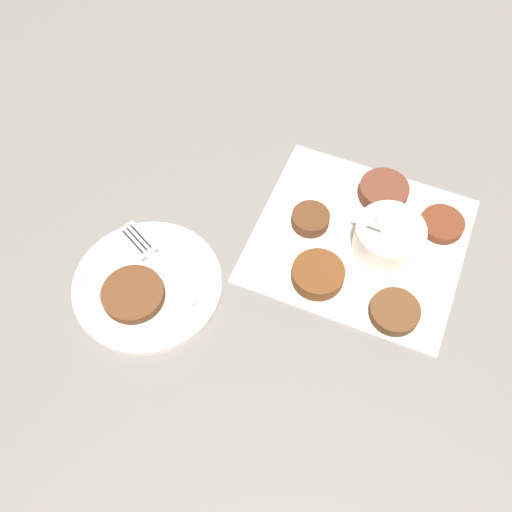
{
  "coord_description": "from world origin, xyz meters",
  "views": [
    {
      "loc": [
        -0.12,
        0.47,
        0.75
      ],
      "look_at": [
        0.12,
        0.1,
        0.02
      ],
      "focal_mm": 42.0,
      "sensor_mm": 36.0,
      "label": 1
    }
  ],
  "objects_px": {
    "serving_plate": "(147,284)",
    "fritter_on_plate": "(133,294)",
    "sauce_bowl": "(388,239)",
    "fork": "(150,255)"
  },
  "relations": [
    {
      "from": "serving_plate",
      "to": "fritter_on_plate",
      "type": "bearing_deg",
      "value": 90.42
    },
    {
      "from": "sauce_bowl",
      "to": "fork",
      "type": "distance_m",
      "value": 0.34
    },
    {
      "from": "fritter_on_plate",
      "to": "fork",
      "type": "relative_size",
      "value": 0.51
    },
    {
      "from": "serving_plate",
      "to": "fritter_on_plate",
      "type": "relative_size",
      "value": 2.44
    },
    {
      "from": "fritter_on_plate",
      "to": "fork",
      "type": "xyz_separation_m",
      "value": [
        0.02,
        -0.06,
        -0.0
      ]
    },
    {
      "from": "fritter_on_plate",
      "to": "fork",
      "type": "distance_m",
      "value": 0.07
    },
    {
      "from": "fork",
      "to": "fritter_on_plate",
      "type": "bearing_deg",
      "value": 108.51
    },
    {
      "from": "fritter_on_plate",
      "to": "fork",
      "type": "bearing_deg",
      "value": -71.49
    },
    {
      "from": "serving_plate",
      "to": "sauce_bowl",
      "type": "bearing_deg",
      "value": -135.89
    },
    {
      "from": "serving_plate",
      "to": "fork",
      "type": "bearing_deg",
      "value": -59.54
    }
  ]
}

